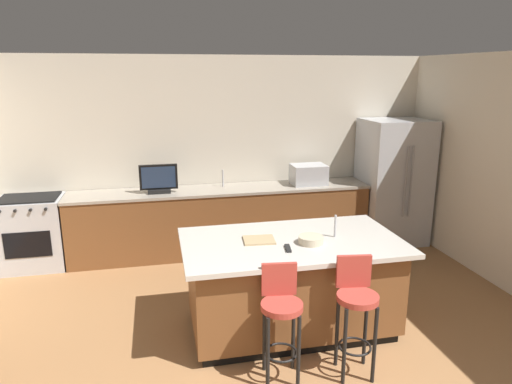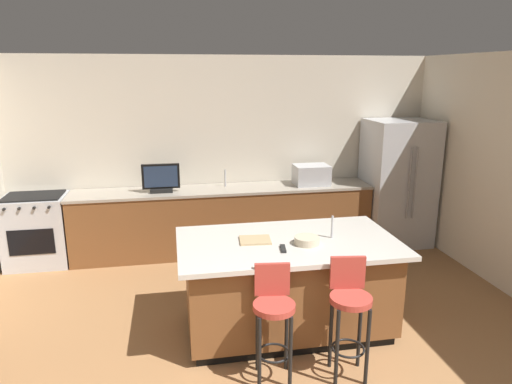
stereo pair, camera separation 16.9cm
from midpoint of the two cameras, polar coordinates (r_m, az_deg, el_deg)
wall_back at (r=6.59m, az=-5.00°, el=4.86°), size 6.42×0.12×2.68m
counter_back at (r=6.43m, az=-4.93°, el=-3.51°), size 4.10×0.62×0.91m
kitchen_island at (r=4.55m, az=3.28°, el=-11.30°), size 2.07×1.18×0.92m
refrigerator at (r=6.99m, az=15.96°, el=1.24°), size 0.90×0.82×1.81m
range_oven at (r=6.60m, az=-26.58°, el=-4.52°), size 0.78×0.63×0.93m
microwave at (r=6.53m, az=5.79°, el=2.18°), size 0.48×0.36×0.28m
tv_monitor at (r=6.16m, az=-12.75°, el=1.47°), size 0.49×0.16×0.38m
sink_faucet_back at (r=6.37m, az=-4.89°, el=1.71°), size 0.02×0.02×0.24m
sink_faucet_island at (r=4.46m, az=8.74°, el=-4.20°), size 0.02×0.02×0.22m
bar_stool_left at (r=3.83m, az=1.79°, el=-14.83°), size 0.34×0.35×0.96m
bar_stool_right at (r=3.94m, az=11.06°, el=-13.73°), size 0.34×0.36×1.00m
fruit_bowl at (r=4.29m, az=5.71°, el=-5.93°), size 0.23×0.23×0.07m
tv_remote at (r=4.15m, az=2.81°, el=-6.98°), size 0.07×0.17×0.02m
cutting_board at (r=4.34m, az=-0.74°, el=-5.98°), size 0.31×0.26×0.02m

